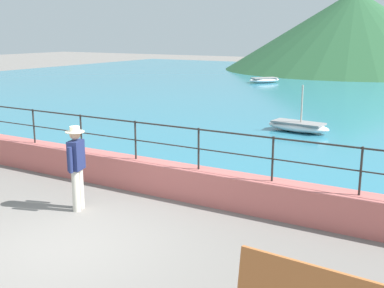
# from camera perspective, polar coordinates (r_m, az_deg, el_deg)

# --- Properties ---
(ground_plane) EXTENTS (120.00, 120.00, 0.00)m
(ground_plane) POSITION_cam_1_polar(r_m,az_deg,el_deg) (8.83, -14.80, -11.39)
(ground_plane) COLOR slate
(promenade_wall) EXTENTS (20.00, 0.56, 0.70)m
(promenade_wall) POSITION_cam_1_polar(r_m,az_deg,el_deg) (11.02, -3.02, -4.08)
(promenade_wall) COLOR #BC605B
(promenade_wall) RESTS_ON ground
(railing) EXTENTS (18.44, 0.04, 0.90)m
(railing) POSITION_cam_1_polar(r_m,az_deg,el_deg) (10.77, -3.08, 0.85)
(railing) COLOR #282623
(railing) RESTS_ON promenade_wall
(lake_water) EXTENTS (64.00, 44.32, 0.06)m
(lake_water) POSITION_cam_1_polar(r_m,az_deg,el_deg) (32.13, 20.08, 5.87)
(lake_water) COLOR teal
(lake_water) RESTS_ON ground
(hill_main) EXTENTS (23.71, 23.71, 7.28)m
(hill_main) POSITION_cam_1_polar(r_m,az_deg,el_deg) (48.61, 18.30, 12.44)
(hill_main) COLOR #285633
(hill_main) RESTS_ON ground
(person_walking) EXTENTS (0.38, 0.55, 1.75)m
(person_walking) POSITION_cam_1_polar(r_m,az_deg,el_deg) (10.12, -13.32, -2.27)
(person_walking) COLOR beige
(person_walking) RESTS_ON ground
(boat_0) EXTENTS (2.13, 2.36, 0.36)m
(boat_0) POSITION_cam_1_polar(r_m,az_deg,el_deg) (34.99, 8.43, 7.41)
(boat_0) COLOR white
(boat_0) RESTS_ON lake_water
(boat_2) EXTENTS (2.38, 1.13, 1.69)m
(boat_2) POSITION_cam_1_polar(r_m,az_deg,el_deg) (17.96, 12.28, 2.04)
(boat_2) COLOR white
(boat_2) RESTS_ON lake_water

